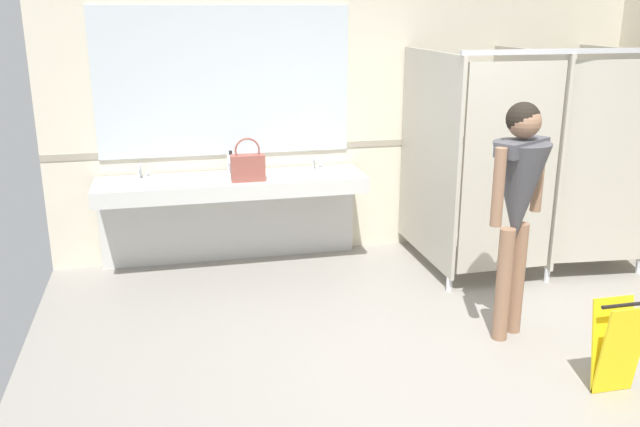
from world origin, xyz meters
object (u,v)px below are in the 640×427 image
(handbag, at_px, (248,166))
(wet_floor_sign, at_px, (617,346))
(person_standing, at_px, (518,192))
(soap_dispenser, at_px, (231,163))

(handbag, distance_m, wet_floor_sign, 3.25)
(person_standing, height_order, handbag, person_standing)
(person_standing, xyz_separation_m, handbag, (-1.68, 1.65, -0.10))
(person_standing, distance_m, wet_floor_sign, 1.19)
(person_standing, relative_size, soap_dispenser, 8.30)
(wet_floor_sign, bearing_deg, handbag, 127.99)
(person_standing, bearing_deg, soap_dispenser, 132.23)
(wet_floor_sign, bearing_deg, person_standing, 107.89)
(soap_dispenser, height_order, wet_floor_sign, soap_dispenser)
(wet_floor_sign, bearing_deg, soap_dispenser, 126.17)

